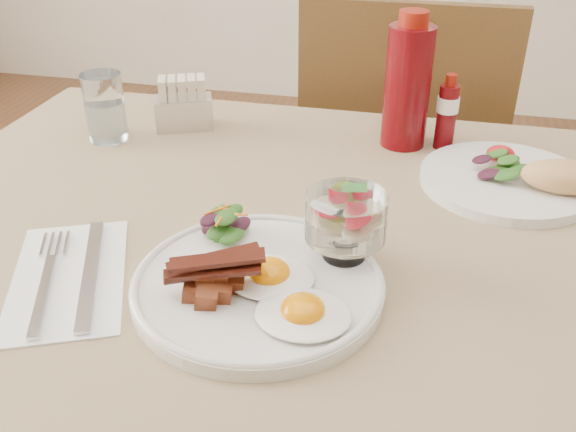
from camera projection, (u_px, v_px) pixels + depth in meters
name	position (u px, v px, depth m)	size (l,w,h in m)	color
table	(366.00, 300.00, 0.84)	(1.33, 0.88, 0.75)	brown
chair_far	(399.00, 173.00, 1.47)	(0.42, 0.42, 0.93)	brown
main_plate	(258.00, 286.00, 0.71)	(0.28, 0.28, 0.02)	silver
fried_eggs	(285.00, 293.00, 0.67)	(0.16, 0.16, 0.03)	white
bacon_potato_pile	(213.00, 277.00, 0.67)	(0.11, 0.07, 0.05)	maroon
side_salad	(226.00, 225.00, 0.78)	(0.07, 0.06, 0.04)	#174713
fruit_cup	(346.00, 217.00, 0.72)	(0.09, 0.09, 0.09)	white
second_plate	(520.00, 178.00, 0.92)	(0.26, 0.25, 0.06)	silver
ketchup_bottle	(408.00, 85.00, 1.01)	(0.08, 0.08, 0.22)	#560409
hot_sauce_bottle	(447.00, 113.00, 1.02)	(0.04, 0.04, 0.12)	#560409
sugar_caddy	(184.00, 106.00, 1.10)	(0.11, 0.09, 0.09)	silver
water_glass	(105.00, 111.00, 1.05)	(0.06, 0.06, 0.11)	white
napkin_cutlery	(70.00, 276.00, 0.73)	(0.21, 0.26, 0.01)	white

